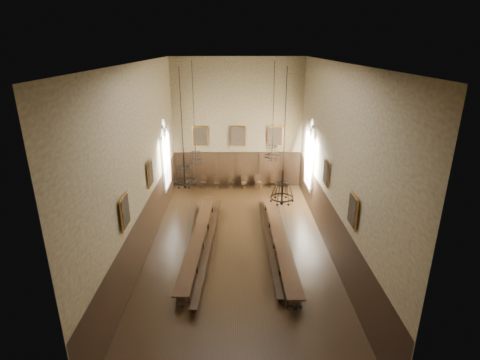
{
  "coord_description": "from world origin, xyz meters",
  "views": [
    {
      "loc": [
        -0.12,
        -16.57,
        9.75
      ],
      "look_at": [
        0.09,
        1.5,
        3.16
      ],
      "focal_mm": 28.0,
      "sensor_mm": 36.0,
      "label": 1
    }
  ],
  "objects_px": {
    "bench_left_outer": "(189,242)",
    "chair_3": "(231,184)",
    "chair_5": "(258,184)",
    "bench_right_outer": "(287,241)",
    "chandelier_front_right": "(282,190)",
    "table_right": "(279,242)",
    "bench_right_inner": "(268,242)",
    "chair_4": "(245,184)",
    "chair_6": "(273,184)",
    "chair_1": "(203,184)",
    "chair_2": "(217,185)",
    "chandelier_back_right": "(272,150)",
    "table_left": "(198,242)",
    "chandelier_back_left": "(196,154)",
    "chandelier_front_left": "(185,174)",
    "chair_7": "(286,184)",
    "bench_left_inner": "(209,244)",
    "chair_0": "(188,184)"
  },
  "relations": [
    {
      "from": "table_left",
      "to": "chair_2",
      "type": "height_order",
      "value": "chair_2"
    },
    {
      "from": "chair_1",
      "to": "table_right",
      "type": "bearing_deg",
      "value": -44.26
    },
    {
      "from": "chair_7",
      "to": "chandelier_front_right",
      "type": "relative_size",
      "value": 0.16
    },
    {
      "from": "chair_1",
      "to": "chandelier_back_left",
      "type": "distance_m",
      "value": 7.06
    },
    {
      "from": "bench_left_outer",
      "to": "chair_3",
      "type": "bearing_deg",
      "value": 76.31
    },
    {
      "from": "chandelier_front_right",
      "to": "chair_5",
      "type": "bearing_deg",
      "value": 91.66
    },
    {
      "from": "chair_2",
      "to": "table_left",
      "type": "bearing_deg",
      "value": -102.16
    },
    {
      "from": "chair_6",
      "to": "chandelier_back_right",
      "type": "distance_m",
      "value": 7.46
    },
    {
      "from": "table_right",
      "to": "bench_left_inner",
      "type": "xyz_separation_m",
      "value": [
        -3.52,
        -0.02,
        -0.1
      ]
    },
    {
      "from": "bench_right_inner",
      "to": "chair_4",
      "type": "relative_size",
      "value": 9.86
    },
    {
      "from": "table_left",
      "to": "chair_0",
      "type": "bearing_deg",
      "value": 100.31
    },
    {
      "from": "bench_left_outer",
      "to": "chair_1",
      "type": "bearing_deg",
      "value": 89.76
    },
    {
      "from": "bench_left_outer",
      "to": "chandelier_front_left",
      "type": "distance_m",
      "value": 5.55
    },
    {
      "from": "bench_left_inner",
      "to": "chandelier_back_right",
      "type": "distance_m",
      "value": 5.86
    },
    {
      "from": "chandelier_back_left",
      "to": "bench_right_inner",
      "type": "bearing_deg",
      "value": -33.78
    },
    {
      "from": "bench_right_outer",
      "to": "chair_4",
      "type": "relative_size",
      "value": 10.85
    },
    {
      "from": "table_right",
      "to": "chair_4",
      "type": "xyz_separation_m",
      "value": [
        -1.53,
        8.49,
        -0.11
      ]
    },
    {
      "from": "bench_left_outer",
      "to": "chair_5",
      "type": "bearing_deg",
      "value": 64.44
    },
    {
      "from": "table_right",
      "to": "table_left",
      "type": "bearing_deg",
      "value": 179.42
    },
    {
      "from": "chandelier_back_left",
      "to": "chandelier_front_left",
      "type": "xyz_separation_m",
      "value": [
        0.16,
        -5.51,
        0.77
      ]
    },
    {
      "from": "chair_7",
      "to": "table_left",
      "type": "bearing_deg",
      "value": -108.91
    },
    {
      "from": "bench_left_outer",
      "to": "chair_4",
      "type": "relative_size",
      "value": 10.46
    },
    {
      "from": "bench_right_outer",
      "to": "chandelier_front_right",
      "type": "height_order",
      "value": "chandelier_front_right"
    },
    {
      "from": "bench_left_inner",
      "to": "chair_2",
      "type": "xyz_separation_m",
      "value": [
        -0.01,
        8.5,
        -0.04
      ]
    },
    {
      "from": "table_left",
      "to": "chandelier_front_left",
      "type": "relative_size",
      "value": 2.16
    },
    {
      "from": "chandelier_front_right",
      "to": "chair_7",
      "type": "bearing_deg",
      "value": 81.3
    },
    {
      "from": "bench_right_outer",
      "to": "chair_3",
      "type": "xyz_separation_m",
      "value": [
        -2.94,
        8.4,
        -0.03
      ]
    },
    {
      "from": "chair_1",
      "to": "chair_5",
      "type": "relative_size",
      "value": 0.88
    },
    {
      "from": "chair_0",
      "to": "table_right",
      "type": "bearing_deg",
      "value": -74.03
    },
    {
      "from": "table_left",
      "to": "chair_3",
      "type": "xyz_separation_m",
      "value": [
        1.55,
        8.53,
        -0.11
      ]
    },
    {
      "from": "table_right",
      "to": "chair_3",
      "type": "xyz_separation_m",
      "value": [
        -2.53,
        8.57,
        -0.13
      ]
    },
    {
      "from": "bench_right_outer",
      "to": "chair_1",
      "type": "xyz_separation_m",
      "value": [
        -4.95,
        8.4,
        -0.04
      ]
    },
    {
      "from": "chair_5",
      "to": "chandelier_front_left",
      "type": "xyz_separation_m",
      "value": [
        -3.57,
        -11.26,
        4.67
      ]
    },
    {
      "from": "bench_right_inner",
      "to": "chair_0",
      "type": "xyz_separation_m",
      "value": [
        -5.11,
        8.43,
        0.02
      ]
    },
    {
      "from": "chair_7",
      "to": "chandelier_back_right",
      "type": "relative_size",
      "value": 0.17
    },
    {
      "from": "table_left",
      "to": "table_right",
      "type": "height_order",
      "value": "table_right"
    },
    {
      "from": "bench_left_inner",
      "to": "chair_7",
      "type": "bearing_deg",
      "value": 60.08
    },
    {
      "from": "table_right",
      "to": "chair_3",
      "type": "distance_m",
      "value": 8.94
    },
    {
      "from": "chandelier_front_left",
      "to": "chair_4",
      "type": "bearing_deg",
      "value": 76.83
    },
    {
      "from": "table_right",
      "to": "chair_2",
      "type": "distance_m",
      "value": 9.18
    },
    {
      "from": "bench_right_inner",
      "to": "chair_6",
      "type": "distance_m",
      "value": 8.49
    },
    {
      "from": "bench_left_outer",
      "to": "chandelier_front_right",
      "type": "xyz_separation_m",
      "value": [
        4.29,
        -2.63,
        3.86
      ]
    },
    {
      "from": "chair_2",
      "to": "chandelier_back_right",
      "type": "distance_m",
      "value": 8.03
    },
    {
      "from": "chair_3",
      "to": "chair_5",
      "type": "xyz_separation_m",
      "value": [
        1.92,
        -0.1,
        0.02
      ]
    },
    {
      "from": "bench_left_outer",
      "to": "bench_left_inner",
      "type": "xyz_separation_m",
      "value": [
        1.05,
        -0.19,
        0.01
      ]
    },
    {
      "from": "table_right",
      "to": "bench_right_inner",
      "type": "bearing_deg",
      "value": 161.82
    },
    {
      "from": "chair_6",
      "to": "chair_7",
      "type": "bearing_deg",
      "value": 0.87
    },
    {
      "from": "chair_3",
      "to": "chandelier_back_right",
      "type": "height_order",
      "value": "chandelier_back_right"
    },
    {
      "from": "bench_left_outer",
      "to": "chair_4",
      "type": "height_order",
      "value": "chair_4"
    },
    {
      "from": "bench_left_outer",
      "to": "chair_5",
      "type": "xyz_separation_m",
      "value": [
        3.97,
        8.31,
        0.01
      ]
    }
  ]
}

